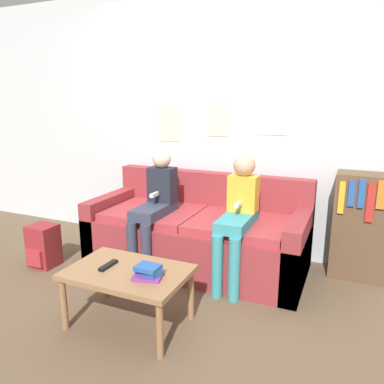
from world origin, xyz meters
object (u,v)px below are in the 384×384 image
object	(u,v)px
person_left	(155,203)
person_right	(238,212)
coffee_table	(128,277)
bookshelf	(362,226)
couch	(198,235)
tv_remote	(108,265)
backpack	(43,246)

from	to	relation	value
person_left	person_right	xyz separation A→B (m)	(0.78, 0.00, 0.01)
coffee_table	bookshelf	world-z (taller)	bookshelf
couch	bookshelf	xyz separation A→B (m)	(1.39, 0.34, 0.17)
couch	tv_remote	size ratio (longest dim) A/B	11.58
couch	coffee_table	distance (m)	1.09
couch	person_left	distance (m)	0.51
couch	person_right	world-z (taller)	person_right
person_left	bookshelf	size ratio (longest dim) A/B	1.17
person_right	couch	bearing A→B (deg)	155.05
backpack	bookshelf	bearing A→B (deg)	19.26
tv_remote	bookshelf	xyz separation A→B (m)	(1.59, 1.44, 0.05)
tv_remote	backpack	size ratio (longest dim) A/B	0.43
person_right	bookshelf	size ratio (longest dim) A/B	1.17
couch	person_right	xyz separation A→B (m)	(0.44, -0.21, 0.33)
bookshelf	person_left	bearing A→B (deg)	-162.33
couch	bookshelf	world-z (taller)	bookshelf
coffee_table	bookshelf	size ratio (longest dim) A/B	0.88
coffee_table	tv_remote	bearing A→B (deg)	-175.17
person_right	tv_remote	size ratio (longest dim) A/B	6.36
couch	person_left	bearing A→B (deg)	-147.72
person_left	bookshelf	distance (m)	1.81
coffee_table	person_right	bearing A→B (deg)	60.53
tv_remote	backpack	world-z (taller)	tv_remote
couch	coffee_table	xyz separation A→B (m)	(-0.05, -1.09, 0.06)
bookshelf	tv_remote	bearing A→B (deg)	-137.88
couch	tv_remote	world-z (taller)	couch
person_right	tv_remote	xyz separation A→B (m)	(-0.65, -0.89, -0.21)
backpack	couch	bearing A→B (deg)	24.76
person_right	backpack	size ratio (longest dim) A/B	2.76
bookshelf	couch	bearing A→B (deg)	-166.30
person_left	backpack	distance (m)	1.14
person_right	person_left	bearing A→B (deg)	-179.75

